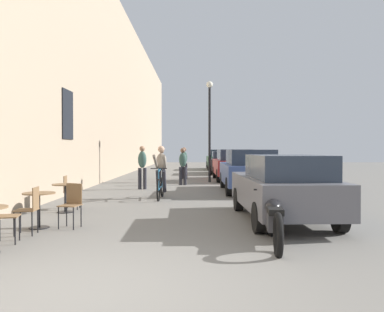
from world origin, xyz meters
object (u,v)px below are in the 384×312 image
cafe_chair_far_toward_street (69,190)px  parked_car_nearest (283,187)px  cafe_table_far (65,192)px  cyclist_on_bicycle (161,173)px  pedestrian_furthest (184,161)px  parked_motorcycle (274,220)px  cafe_chair_mid_toward_wall (30,207)px  parked_car_fourth (223,162)px  street_lamp (210,118)px  cafe_table_mid (39,202)px  pedestrian_near (142,165)px  parked_car_third (233,164)px  pedestrian_far (162,163)px  pedestrian_mid (183,164)px  parked_car_fifth (219,159)px  cafe_chair_near_toward_street (2,213)px  cafe_chair_mid_toward_street (72,202)px  parked_car_second (248,170)px

cafe_chair_far_toward_street → parked_car_nearest: size_ratio=0.21×
cafe_table_far → cafe_chair_far_toward_street: (-0.08, 0.56, -0.00)m
cyclist_on_bicycle → cafe_table_far: bearing=-127.0°
pedestrian_furthest → parked_motorcycle: bearing=-82.6°
cafe_chair_mid_toward_wall → parked_car_fourth: (4.96, 18.41, 0.24)m
cafe_chair_mid_toward_wall → street_lamp: 12.70m
cafe_table_mid → pedestrian_near: size_ratio=0.42×
cyclist_on_bicycle → parked_car_third: bearing=67.6°
cyclist_on_bicycle → pedestrian_far: bearing=94.6°
pedestrian_mid → parked_car_third: size_ratio=0.37×
pedestrian_furthest → parked_car_fourth: bearing=61.6°
cafe_chair_mid_toward_wall → pedestrian_near: size_ratio=0.51×
pedestrian_near → parked_car_fifth: pedestrian_near is taller
cafe_table_mid → parked_car_fifth: parked_car_fifth is taller
pedestrian_far → parked_car_fifth: 12.44m
pedestrian_furthest → street_lamp: size_ratio=0.35×
pedestrian_near → parked_car_fifth: 15.96m
cafe_chair_mid_toward_wall → parked_car_nearest: 5.25m
street_lamp → parked_car_nearest: street_lamp is taller
street_lamp → parked_car_nearest: bearing=-83.2°
parked_car_fifth → cafe_chair_near_toward_street: bearing=-101.9°
pedestrian_mid → parked_car_fourth: pedestrian_mid is taller
cafe_table_far → pedestrian_mid: (2.74, 7.67, 0.41)m
cafe_chair_near_toward_street → pedestrian_furthest: 14.84m
parked_car_nearest → parked_car_fourth: bearing=90.3°
cafe_table_mid → parked_car_third: parked_car_third is taller
cyclist_on_bicycle → cafe_chair_mid_toward_street: bearing=-106.5°
cafe_table_mid → pedestrian_mid: pedestrian_mid is taller
cafe_table_mid → cafe_table_far: size_ratio=1.00×
cafe_chair_near_toward_street → parked_car_fifth: size_ratio=0.20×
cafe_chair_mid_toward_street → parked_motorcycle: size_ratio=0.42×
parked_car_third → parked_car_fifth: bearing=90.4°
parked_car_fifth → cafe_chair_mid_toward_street: bearing=-100.8°
parked_car_second → cafe_table_far: bearing=-137.7°
cafe_chair_far_toward_street → pedestrian_near: 5.42m
cafe_table_far → parked_car_fifth: size_ratio=0.16×
cafe_chair_near_toward_street → parked_car_second: 9.66m
cafe_chair_mid_toward_wall → parked_car_third: parked_car_third is taller
street_lamp → parked_motorcycle: size_ratio=2.29×
cafe_table_mid → pedestrian_far: bearing=82.2°
parked_car_third → parked_car_fifth: size_ratio=1.02×
cafe_chair_near_toward_street → cafe_chair_mid_toward_street: size_ratio=1.00×
cafe_table_far → parked_car_second: (5.28, 4.81, 0.30)m
pedestrian_far → pedestrian_furthest: bearing=62.1°
parked_car_third → cafe_table_far: bearing=-116.9°
cafe_chair_mid_toward_street → parked_car_second: (4.52, 6.71, 0.30)m
pedestrian_furthest → parked_car_fourth: (2.44, 4.51, -0.20)m
pedestrian_furthest → cafe_chair_near_toward_street: bearing=-100.5°
pedestrian_furthest → parked_car_second: (2.57, -6.50, -0.14)m
parked_car_fourth → parked_car_nearest: bearing=-89.7°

